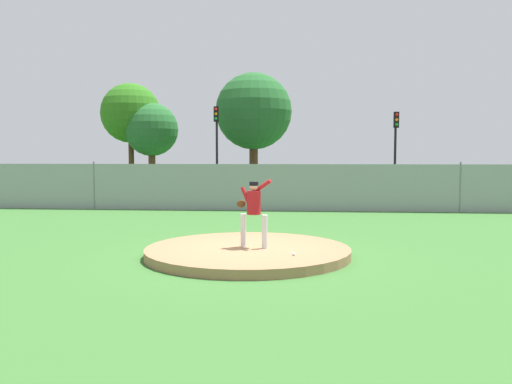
# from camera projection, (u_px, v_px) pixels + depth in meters

# --- Properties ---
(ground_plane) EXTENTS (80.00, 80.00, 0.00)m
(ground_plane) POSITION_uv_depth(u_px,v_px,m) (265.00, 223.00, 18.03)
(ground_plane) COLOR #386B2D
(asphalt_strip) EXTENTS (44.00, 7.00, 0.01)m
(asphalt_strip) POSITION_uv_depth(u_px,v_px,m) (276.00, 201.00, 26.47)
(asphalt_strip) COLOR #2B2B2D
(asphalt_strip) RESTS_ON ground_plane
(pitchers_mound) EXTENTS (4.77, 4.77, 0.21)m
(pitchers_mound) POSITION_uv_depth(u_px,v_px,m) (248.00, 252.00, 12.06)
(pitchers_mound) COLOR #99704C
(pitchers_mound) RESTS_ON ground_plane
(pitcher_youth) EXTENTS (0.82, 0.32, 1.60)m
(pitcher_youth) POSITION_uv_depth(u_px,v_px,m) (253.00, 207.00, 11.97)
(pitcher_youth) COLOR silver
(pitcher_youth) RESTS_ON pitchers_mound
(baseball) EXTENTS (0.07, 0.07, 0.07)m
(baseball) POSITION_uv_depth(u_px,v_px,m) (294.00, 254.00, 11.04)
(baseball) COLOR white
(baseball) RESTS_ON pitchers_mound
(chainlink_fence) EXTENTS (38.86, 0.07, 2.08)m
(chainlink_fence) POSITION_uv_depth(u_px,v_px,m) (272.00, 187.00, 21.93)
(chainlink_fence) COLOR gray
(chainlink_fence) RESTS_ON ground_plane
(parked_car_burgundy) EXTENTS (2.04, 4.45, 1.72)m
(parked_car_burgundy) POSITION_uv_depth(u_px,v_px,m) (304.00, 186.00, 26.22)
(parked_car_burgundy) COLOR maroon
(parked_car_burgundy) RESTS_ON ground_plane
(parked_car_champagne) EXTENTS (1.90, 4.48, 1.59)m
(parked_car_champagne) POSITION_uv_depth(u_px,v_px,m) (441.00, 188.00, 25.44)
(parked_car_champagne) COLOR tan
(parked_car_champagne) RESTS_ON ground_plane
(parked_car_charcoal) EXTENTS (2.03, 4.81, 1.60)m
(parked_car_charcoal) POSITION_uv_depth(u_px,v_px,m) (162.00, 186.00, 26.78)
(parked_car_charcoal) COLOR #232328
(parked_car_charcoal) RESTS_ON ground_plane
(parked_car_silver) EXTENTS (1.89, 4.70, 1.82)m
(parked_car_silver) POSITION_uv_depth(u_px,v_px,m) (211.00, 184.00, 26.77)
(parked_car_silver) COLOR #B7BABF
(parked_car_silver) RESTS_ON ground_plane
(traffic_light_near) EXTENTS (0.28, 0.46, 5.25)m
(traffic_light_near) POSITION_uv_depth(u_px,v_px,m) (217.00, 135.00, 31.08)
(traffic_light_near) COLOR black
(traffic_light_near) RESTS_ON ground_plane
(traffic_light_far) EXTENTS (0.28, 0.46, 4.81)m
(traffic_light_far) POSITION_uv_depth(u_px,v_px,m) (396.00, 139.00, 29.53)
(traffic_light_far) COLOR black
(traffic_light_far) RESTS_ON ground_plane
(tree_tall_centre) EXTENTS (4.10, 4.10, 7.31)m
(tree_tall_centre) POSITION_uv_depth(u_px,v_px,m) (131.00, 114.00, 35.76)
(tree_tall_centre) COLOR #4C331E
(tree_tall_centre) RESTS_ON ground_plane
(tree_slender_far) EXTENTS (3.62, 3.62, 5.91)m
(tree_slender_far) POSITION_uv_depth(u_px,v_px,m) (152.00, 130.00, 35.21)
(tree_slender_far) COLOR #4C331E
(tree_slender_far) RESTS_ON ground_plane
(tree_broad_right) EXTENTS (4.97, 4.97, 7.69)m
(tree_broad_right) POSITION_uv_depth(u_px,v_px,m) (254.00, 112.00, 33.67)
(tree_broad_right) COLOR #4C331E
(tree_broad_right) RESTS_ON ground_plane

